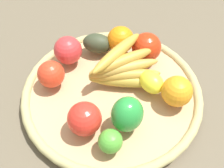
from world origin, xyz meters
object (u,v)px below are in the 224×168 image
banana_bunch (123,68)px  orange_0 (177,91)px  bell_pepper (127,114)px  apple_0 (85,119)px  apple_3 (146,47)px  lime_0 (110,141)px  apple_1 (51,74)px  lemon_0 (151,81)px  avocado (97,43)px  orange_1 (121,40)px  apple_2 (68,50)px

banana_bunch → orange_0: size_ratio=2.49×
bell_pepper → apple_0: bearing=138.5°
apple_0 → apple_3: (0.15, 0.21, 0.00)m
lime_0 → orange_0: bearing=37.5°
apple_1 → apple_3: 0.25m
lemon_0 → avocado: 0.19m
apple_3 → lemon_0: bearing=-88.6°
orange_1 → apple_2: size_ratio=0.98×
lime_0 → banana_bunch: bearing=80.1°
avocado → apple_2: bearing=-154.1°
avocado → banana_bunch: bearing=-58.9°
lemon_0 → apple_2: (-0.20, 0.10, 0.01)m
orange_1 → bell_pepper: 0.24m
apple_0 → apple_3: size_ratio=0.97×
lime_0 → bell_pepper: bearing=55.9°
apple_0 → banana_bunch: banana_bunch is taller
orange_0 → apple_3: bearing=110.9°
orange_1 → lime_0: 0.30m
lemon_0 → banana_bunch: banana_bunch is taller
lime_0 → apple_2: apple_2 is taller
apple_1 → orange_0: 0.30m
apple_0 → apple_1: (-0.08, 0.13, -0.00)m
avocado → lime_0: 0.29m
orange_0 → apple_2: apple_2 is taller
apple_1 → apple_3: (0.24, 0.08, 0.01)m
orange_0 → apple_2: (-0.26, 0.14, 0.00)m
lime_0 → apple_2: 0.28m
avocado → apple_3: 0.13m
bell_pepper → orange_0: size_ratio=1.17×
banana_bunch → orange_1: size_ratio=2.49×
lemon_0 → bell_pepper: (-0.06, -0.11, 0.02)m
apple_0 → orange_0: bearing=18.7°
lemon_0 → bell_pepper: 0.12m
avocado → apple_2: 0.08m
orange_1 → apple_3: bearing=-27.4°
apple_1 → bell_pepper: 0.21m
lemon_0 → orange_1: (-0.07, 0.13, 0.01)m
banana_bunch → avocado: bearing=121.1°
apple_0 → orange_0: (0.21, 0.07, -0.00)m
lemon_0 → bell_pepper: bearing=-121.2°
apple_1 → avocado: (0.11, 0.11, -0.01)m
apple_1 → apple_2: apple_2 is taller
apple_0 → apple_1: apple_0 is taller
apple_1 → orange_0: size_ratio=0.92×
apple_0 → apple_1: 0.16m
avocado → banana_bunch: banana_bunch is taller
lemon_0 → avocado: bearing=134.4°
lemon_0 → apple_1: (-0.24, 0.02, 0.01)m
lemon_0 → apple_0: size_ratio=0.92×
lime_0 → lemon_0: bearing=57.8°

